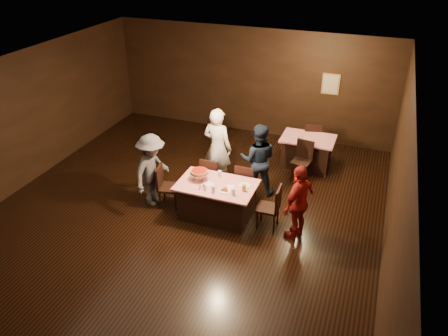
{
  "coord_description": "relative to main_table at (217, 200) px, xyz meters",
  "views": [
    {
      "loc": [
        3.47,
        -6.38,
        5.39
      ],
      "look_at": [
        0.72,
        0.93,
        1.0
      ],
      "focal_mm": 35.0,
      "sensor_mm": 36.0,
      "label": 1
    }
  ],
  "objects": [
    {
      "name": "napkin_left",
      "position": [
        -0.15,
        -0.05,
        0.39
      ],
      "size": [
        0.21,
        0.21,
        0.01
      ],
      "primitive_type": "cube",
      "rotation": [
        0.0,
        0.0,
        -0.35
      ],
      "color": "white",
      "rests_on": "main_table"
    },
    {
      "name": "main_table",
      "position": [
        0.0,
        0.0,
        0.0
      ],
      "size": [
        1.6,
        1.0,
        0.77
      ],
      "primitive_type": "cube",
      "color": "red",
      "rests_on": "ground"
    },
    {
      "name": "glass_amber",
      "position": [
        0.6,
        -0.05,
        0.46
      ],
      "size": [
        0.08,
        0.08,
        0.14
      ],
      "primitive_type": "cylinder",
      "color": "#BF7F26",
      "rests_on": "main_table"
    },
    {
      "name": "glass_front_right",
      "position": [
        0.45,
        -0.25,
        0.46
      ],
      "size": [
        0.08,
        0.08,
        0.14
      ],
      "primitive_type": "cylinder",
      "color": "silver",
      "rests_on": "main_table"
    },
    {
      "name": "chair_back_far",
      "position": [
        1.32,
        3.43,
        0.09
      ],
      "size": [
        0.5,
        0.5,
        0.95
      ],
      "primitive_type": "cube",
      "rotation": [
        0.0,
        0.0,
        3.37
      ],
      "color": "black",
      "rests_on": "ground"
    },
    {
      "name": "room",
      "position": [
        -0.67,
        -0.63,
        1.75
      ],
      "size": [
        10.0,
        10.04,
        3.02
      ],
      "color": "black",
      "rests_on": "ground"
    },
    {
      "name": "condiments",
      "position": [
        -0.18,
        -0.28,
        0.43
      ],
      "size": [
        0.17,
        0.1,
        0.09
      ],
      "color": "silver",
      "rests_on": "main_table"
    },
    {
      "name": "napkin_center",
      "position": [
        0.3,
        0.0,
        0.39
      ],
      "size": [
        0.19,
        0.19,
        0.01
      ],
      "primitive_type": "cube",
      "rotation": [
        0.0,
        0.0,
        0.21
      ],
      "color": "white",
      "rests_on": "main_table"
    },
    {
      "name": "diner_red_shirt",
      "position": [
        1.7,
        -0.08,
        0.4
      ],
      "size": [
        0.68,
        0.99,
        1.56
      ],
      "primitive_type": "imported",
      "rotation": [
        0.0,
        0.0,
        -1.94
      ],
      "color": "#A71E19",
      "rests_on": "ground"
    },
    {
      "name": "glass_back",
      "position": [
        -0.05,
        0.3,
        0.46
      ],
      "size": [
        0.08,
        0.08,
        0.14
      ],
      "primitive_type": "cylinder",
      "color": "silver",
      "rests_on": "main_table"
    },
    {
      "name": "glass_front_left",
      "position": [
        0.05,
        -0.3,
        0.46
      ],
      "size": [
        0.08,
        0.08,
        0.14
      ],
      "primitive_type": "cylinder",
      "color": "silver",
      "rests_on": "main_table"
    },
    {
      "name": "diner_navy_hoodie",
      "position": [
        0.52,
        1.19,
        0.45
      ],
      "size": [
        0.93,
        0.79,
        1.68
      ],
      "primitive_type": "imported",
      "rotation": [
        0.0,
        0.0,
        3.36
      ],
      "color": "#141E2F",
      "rests_on": "ground"
    },
    {
      "name": "chair_end_right",
      "position": [
        1.1,
        0.0,
        0.09
      ],
      "size": [
        0.43,
        0.43,
        0.95
      ],
      "primitive_type": "cube",
      "rotation": [
        0.0,
        0.0,
        -1.55
      ],
      "color": "black",
      "rests_on": "ground"
    },
    {
      "name": "diner_white_jacket",
      "position": [
        -0.45,
        1.22,
        0.56
      ],
      "size": [
        0.74,
        0.54,
        1.89
      ],
      "primitive_type": "imported",
      "rotation": [
        0.0,
        0.0,
        3.01
      ],
      "color": "white",
      "rests_on": "ground"
    },
    {
      "name": "plate_empty",
      "position": [
        0.55,
        0.15,
        0.39
      ],
      "size": [
        0.25,
        0.25,
        0.01
      ],
      "primitive_type": "cylinder",
      "color": "white",
      "rests_on": "main_table"
    },
    {
      "name": "chair_far_left",
      "position": [
        -0.4,
        0.75,
        0.09
      ],
      "size": [
        0.44,
        0.44,
        0.95
      ],
      "primitive_type": "cube",
      "rotation": [
        0.0,
        0.0,
        3.1
      ],
      "color": "black",
      "rests_on": "ground"
    },
    {
      "name": "chair_far_right",
      "position": [
        0.4,
        0.75,
        0.09
      ],
      "size": [
        0.42,
        0.42,
        0.95
      ],
      "primitive_type": "cube",
      "rotation": [
        0.0,
        0.0,
        3.14
      ],
      "color": "black",
      "rests_on": "ground"
    },
    {
      "name": "plate_with_slice",
      "position": [
        0.25,
        -0.18,
        0.41
      ],
      "size": [
        0.25,
        0.25,
        0.06
      ],
      "color": "white",
      "rests_on": "main_table"
    },
    {
      "name": "pizza_stand",
      "position": [
        -0.4,
        0.05,
        0.57
      ],
      "size": [
        0.38,
        0.38,
        0.22
      ],
      "color": "black",
      "rests_on": "main_table"
    },
    {
      "name": "chair_back_near",
      "position": [
        1.32,
        2.13,
        0.09
      ],
      "size": [
        0.48,
        0.48,
        0.95
      ],
      "primitive_type": "cube",
      "rotation": [
        0.0,
        0.0,
        -0.16
      ],
      "color": "black",
      "rests_on": "ground"
    },
    {
      "name": "back_table",
      "position": [
        1.32,
        2.83,
        0.0
      ],
      "size": [
        1.3,
        0.9,
        0.77
      ],
      "primitive_type": "cube",
      "color": "red",
      "rests_on": "ground"
    },
    {
      "name": "diner_grey_knit",
      "position": [
        -1.45,
        -0.03,
        0.44
      ],
      "size": [
        0.72,
        1.12,
        1.64
      ],
      "primitive_type": "imported",
      "rotation": [
        0.0,
        0.0,
        1.46
      ],
      "color": "#4D4E52",
      "rests_on": "ground"
    },
    {
      "name": "chair_end_left",
      "position": [
        -1.1,
        0.0,
        0.09
      ],
      "size": [
        0.5,
        0.5,
        0.95
      ],
      "primitive_type": "cube",
      "rotation": [
        0.0,
        0.0,
        1.78
      ],
      "color": "black",
      "rests_on": "ground"
    }
  ]
}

